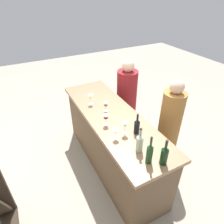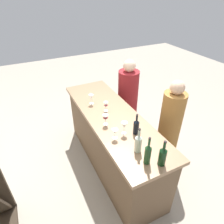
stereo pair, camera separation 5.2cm
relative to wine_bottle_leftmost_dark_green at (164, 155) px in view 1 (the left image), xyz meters
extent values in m
plane|color=#9E9384|center=(1.04, 0.06, -1.11)|extent=(12.00, 12.00, 0.00)
cube|color=brown|center=(1.04, 0.06, -0.64)|extent=(2.22, 0.63, 0.94)
cube|color=#8C6B4C|center=(1.04, 0.06, -0.14)|extent=(2.30, 0.71, 0.05)
cylinder|color=black|center=(0.00, 0.00, -0.03)|extent=(0.08, 0.08, 0.19)
cone|color=black|center=(0.00, 0.00, 0.09)|extent=(0.08, 0.08, 0.04)
cylinder|color=black|center=(0.00, 0.00, 0.14)|extent=(0.03, 0.03, 0.08)
cylinder|color=black|center=(0.00, 0.00, 0.19)|extent=(0.03, 0.03, 0.01)
cylinder|color=#193D1E|center=(0.08, 0.12, -0.02)|extent=(0.07, 0.07, 0.20)
cone|color=#193D1E|center=(0.08, 0.12, 0.10)|extent=(0.07, 0.07, 0.04)
cylinder|color=#193D1E|center=(0.08, 0.12, 0.16)|extent=(0.02, 0.02, 0.08)
cylinder|color=black|center=(0.08, 0.12, 0.21)|extent=(0.03, 0.03, 0.01)
cylinder|color=#B7C6B2|center=(0.27, 0.12, -0.03)|extent=(0.08, 0.08, 0.18)
cone|color=#B7C6B2|center=(0.27, 0.12, 0.08)|extent=(0.08, 0.08, 0.04)
cylinder|color=#B7C6B2|center=(0.27, 0.12, 0.14)|extent=(0.03, 0.03, 0.08)
cylinder|color=black|center=(0.27, 0.12, 0.19)|extent=(0.03, 0.03, 0.01)
cylinder|color=black|center=(0.54, -0.03, -0.03)|extent=(0.07, 0.07, 0.17)
cone|color=black|center=(0.54, -0.03, 0.07)|extent=(0.07, 0.07, 0.03)
cylinder|color=black|center=(0.54, -0.03, 0.12)|extent=(0.02, 0.02, 0.07)
cylinder|color=black|center=(0.54, -0.03, 0.16)|extent=(0.03, 0.03, 0.01)
cylinder|color=white|center=(1.17, 0.09, -0.12)|extent=(0.06, 0.06, 0.00)
cylinder|color=white|center=(1.17, 0.09, -0.08)|extent=(0.01, 0.01, 0.06)
cone|color=white|center=(1.17, 0.09, -0.01)|extent=(0.07, 0.07, 0.08)
cone|color=maroon|center=(1.17, 0.09, -0.04)|extent=(0.06, 0.06, 0.03)
cylinder|color=white|center=(0.61, 0.10, -0.12)|extent=(0.06, 0.06, 0.00)
cylinder|color=white|center=(0.61, 0.10, -0.08)|extent=(0.01, 0.01, 0.08)
cone|color=white|center=(0.61, 0.10, 0.01)|extent=(0.08, 0.08, 0.09)
cylinder|color=white|center=(1.46, 0.20, -0.12)|extent=(0.06, 0.06, 0.00)
cylinder|color=white|center=(1.46, 0.20, -0.08)|extent=(0.01, 0.01, 0.07)
cone|color=white|center=(1.46, 0.20, 0.00)|extent=(0.07, 0.07, 0.08)
cylinder|color=white|center=(0.88, 0.23, -0.12)|extent=(0.06, 0.06, 0.00)
cylinder|color=white|center=(0.88, 0.23, -0.08)|extent=(0.01, 0.01, 0.07)
cone|color=white|center=(0.88, 0.23, 0.00)|extent=(0.07, 0.07, 0.08)
cone|color=maroon|center=(0.88, 0.23, -0.03)|extent=(0.06, 0.06, 0.03)
cylinder|color=white|center=(0.58, 0.24, -0.12)|extent=(0.06, 0.06, 0.00)
cylinder|color=white|center=(0.58, 0.24, -0.08)|extent=(0.01, 0.01, 0.06)
cone|color=white|center=(0.58, 0.24, -0.02)|extent=(0.08, 0.08, 0.07)
cylinder|color=#9E6B33|center=(0.65, -0.69, -0.44)|extent=(0.34, 0.34, 1.35)
sphere|color=#D8AD8C|center=(0.65, -0.69, 0.32)|extent=(0.19, 0.19, 0.19)
cylinder|color=maroon|center=(1.80, -0.66, -0.48)|extent=(0.47, 0.47, 1.26)
sphere|color=beige|center=(1.80, -0.66, 0.24)|extent=(0.22, 0.22, 0.22)
camera|label=1|loc=(-1.02, 1.13, 1.45)|focal=31.64mm
camera|label=2|loc=(-1.04, 1.08, 1.45)|focal=31.64mm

